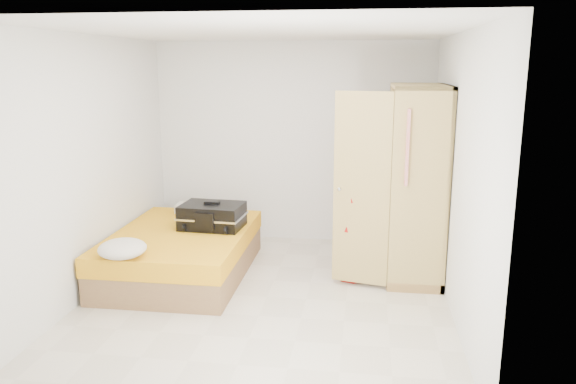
# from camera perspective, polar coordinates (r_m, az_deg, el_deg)

# --- Properties ---
(room) EXTENTS (4.00, 4.02, 2.60)m
(room) POSITION_cam_1_polar(r_m,az_deg,el_deg) (5.42, -2.26, 2.13)
(room) COLOR beige
(room) RESTS_ON ground
(bed) EXTENTS (1.42, 2.02, 0.50)m
(bed) POSITION_cam_1_polar(r_m,az_deg,el_deg) (6.41, -10.71, -6.08)
(bed) COLOR olive
(bed) RESTS_ON ground
(wardrobe) EXTENTS (1.16, 1.20, 2.10)m
(wardrobe) POSITION_cam_1_polar(r_m,az_deg,el_deg) (6.26, 12.40, 0.48)
(wardrobe) COLOR tan
(wardrobe) RESTS_ON ground
(person) EXTENTS (0.61, 0.77, 1.85)m
(person) POSITION_cam_1_polar(r_m,az_deg,el_deg) (6.11, 6.93, -0.29)
(person) COLOR red
(person) RESTS_ON ground
(suitcase) EXTENTS (0.73, 0.57, 0.30)m
(suitcase) POSITION_cam_1_polar(r_m,az_deg,el_deg) (6.39, -7.71, -2.43)
(suitcase) COLOR black
(suitcase) RESTS_ON bed
(round_cushion) EXTENTS (0.46, 0.46, 0.17)m
(round_cushion) POSITION_cam_1_polar(r_m,az_deg,el_deg) (5.61, -16.48, -5.53)
(round_cushion) COLOR silver
(round_cushion) RESTS_ON bed
(pillow) EXTENTS (0.55, 0.29, 0.10)m
(pillow) POSITION_cam_1_polar(r_m,az_deg,el_deg) (7.12, -9.12, -1.61)
(pillow) COLOR silver
(pillow) RESTS_ON bed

